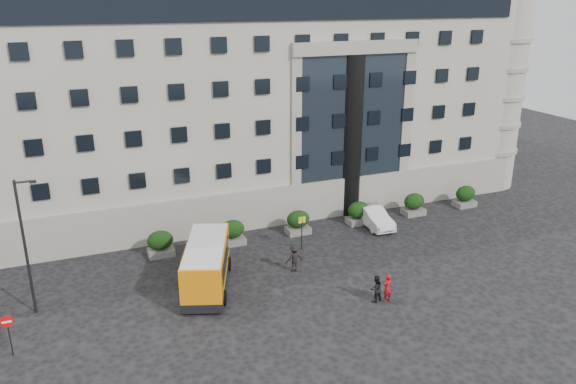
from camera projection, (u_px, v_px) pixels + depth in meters
name	position (u px, v px, depth m)	size (l,w,h in m)	color
ground	(251.00, 297.00, 33.86)	(120.00, 120.00, 0.00)	black
civic_building	(235.00, 89.00, 52.24)	(44.00, 24.00, 18.00)	gray
entrance_column	(351.00, 137.00, 44.95)	(1.80, 1.80, 13.00)	black
hedge_a	(160.00, 243.00, 38.96)	(1.80, 1.26, 1.84)	#5F5F5C
hedge_b	(232.00, 232.00, 40.80)	(1.80, 1.26, 1.84)	#5F5F5C
hedge_c	(298.00, 222.00, 42.63)	(1.80, 1.26, 1.84)	#5F5F5C
hedge_d	(358.00, 213.00, 44.47)	(1.80, 1.26, 1.84)	#5F5F5C
hedge_e	(414.00, 204.00, 46.30)	(1.80, 1.26, 1.84)	#5F5F5C
hedge_f	(465.00, 196.00, 48.14)	(1.80, 1.26, 1.84)	#5F5F5C
street_lamp	(26.00, 243.00, 30.82)	(1.16, 0.18, 8.00)	#262628
bus_stop_sign	(302.00, 227.00, 39.60)	(0.50, 0.08, 2.52)	#262628
no_entry_sign	(8.00, 328.00, 27.81)	(0.64, 0.16, 2.32)	#262628
minibus	(206.00, 264.00, 34.56)	(4.61, 7.35, 2.90)	orange
white_taxi	(373.00, 216.00, 44.13)	(1.63, 4.67, 1.54)	silver
pedestrian_a	(387.00, 288.00, 33.09)	(0.65, 0.42, 1.78)	maroon
pedestrian_b	(376.00, 289.00, 33.15)	(0.81, 0.63, 1.67)	black
pedestrian_c	(294.00, 258.00, 36.78)	(1.19, 0.69, 1.85)	black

